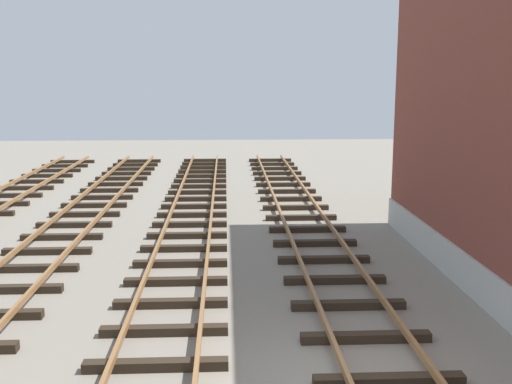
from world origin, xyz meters
name	(u,v)px	position (x,y,z in m)	size (l,w,h in m)	color
track_near_building	(389,378)	(0.82, 0.00, 0.13)	(2.50, 55.61, 0.32)	#2D2319
track_centre	(151,384)	(-3.05, 0.00, 0.13)	(2.50, 55.61, 0.32)	#2D2319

